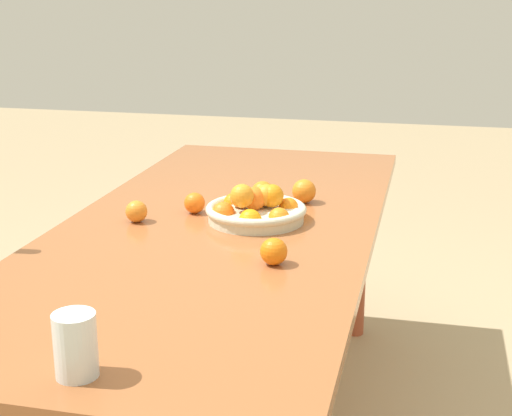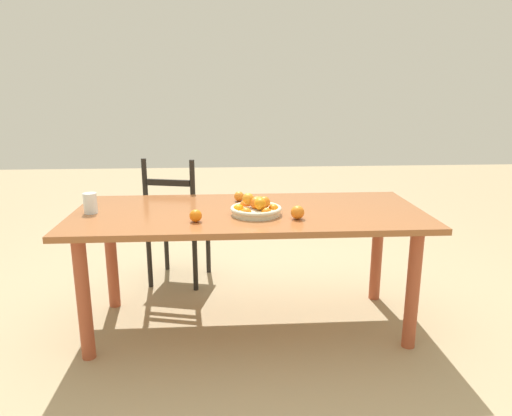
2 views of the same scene
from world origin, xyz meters
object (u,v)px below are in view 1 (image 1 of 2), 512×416
Objects in this scene: orange_loose_0 at (304,191)px; orange_loose_3 at (274,251)px; fruit_bowl at (256,208)px; orange_loose_1 at (195,203)px; drinking_glass at (75,345)px; dining_table at (220,252)px; orange_loose_2 at (136,211)px.

orange_loose_0 reaches higher than orange_loose_3.
fruit_bowl is 4.66× the size of orange_loose_1.
drinking_glass is (-0.99, -0.10, 0.03)m from orange_loose_1.
dining_table is 32.59× the size of orange_loose_1.
orange_loose_0 is at bearing 2.15° from orange_loose_3.
drinking_glass is (-0.96, 0.10, 0.02)m from fruit_bowl.
fruit_bowl is (0.04, -0.10, 0.13)m from dining_table.
orange_loose_2 is (-0.12, 0.14, 0.00)m from orange_loose_1.
dining_table is at bearing -78.26° from orange_loose_2.
dining_table is 0.18m from orange_loose_1.
fruit_bowl is 4.32× the size of orange_loose_3.
orange_loose_1 is at bearing 80.06° from fruit_bowl.
dining_table is at bearing -0.05° from drinking_glass.
orange_loose_0 is 1.19× the size of orange_loose_2.
orange_loose_2 is (-0.05, 0.24, 0.12)m from dining_table.
fruit_bowl is 4.63× the size of orange_loose_2.
orange_loose_3 is (-0.25, -0.46, 0.00)m from orange_loose_2.
orange_loose_2 is 0.54× the size of drinking_glass.
fruit_bowl is 3.89× the size of orange_loose_0.
orange_loose_1 is (0.07, 0.10, 0.12)m from dining_table.
orange_loose_3 is 0.58× the size of drinking_glass.
orange_loose_1 is at bearing 121.82° from orange_loose_0.
orange_loose_2 is at bearing 125.26° from orange_loose_0.
orange_loose_3 is at bearing -177.85° from orange_loose_0.
fruit_bowl reaches higher than orange_loose_2.
dining_table is at bearing -126.55° from orange_loose_1.
fruit_bowl is 0.36m from orange_loose_3.
orange_loose_2 is (-0.09, 0.34, -0.01)m from fruit_bowl.
orange_loose_3 is (-0.34, -0.12, -0.01)m from fruit_bowl.
orange_loose_0 is 1.20× the size of orange_loose_1.
orange_loose_0 is at bearing -58.18° from orange_loose_1.
orange_loose_1 reaches higher than dining_table.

